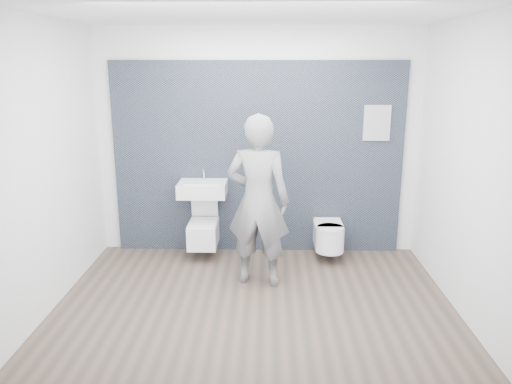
{
  "coord_description": "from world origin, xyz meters",
  "views": [
    {
      "loc": [
        0.13,
        -4.67,
        2.38
      ],
      "look_at": [
        0.0,
        0.6,
        1.0
      ],
      "focal_mm": 35.0,
      "sensor_mm": 36.0,
      "label": 1
    }
  ],
  "objects_px": {
    "toilet_square": "(203,232)",
    "toilet_rounded": "(329,236)",
    "washbasin": "(203,189)",
    "visitor": "(258,201)"
  },
  "relations": [
    {
      "from": "visitor",
      "to": "toilet_rounded",
      "type": "bearing_deg",
      "value": -131.45
    },
    {
      "from": "visitor",
      "to": "toilet_square",
      "type": "bearing_deg",
      "value": -36.47
    },
    {
      "from": "washbasin",
      "to": "toilet_rounded",
      "type": "height_order",
      "value": "washbasin"
    },
    {
      "from": "washbasin",
      "to": "toilet_square",
      "type": "xyz_separation_m",
      "value": [
        0.0,
        -0.03,
        -0.55
      ]
    },
    {
      "from": "toilet_square",
      "to": "toilet_rounded",
      "type": "xyz_separation_m",
      "value": [
        1.55,
        -0.04,
        -0.03
      ]
    },
    {
      "from": "toilet_square",
      "to": "visitor",
      "type": "relative_size",
      "value": 0.37
    },
    {
      "from": "toilet_square",
      "to": "toilet_rounded",
      "type": "height_order",
      "value": "toilet_square"
    },
    {
      "from": "toilet_square",
      "to": "visitor",
      "type": "height_order",
      "value": "visitor"
    },
    {
      "from": "washbasin",
      "to": "toilet_rounded",
      "type": "bearing_deg",
      "value": -2.76
    },
    {
      "from": "washbasin",
      "to": "toilet_square",
      "type": "bearing_deg",
      "value": -90.0
    }
  ]
}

